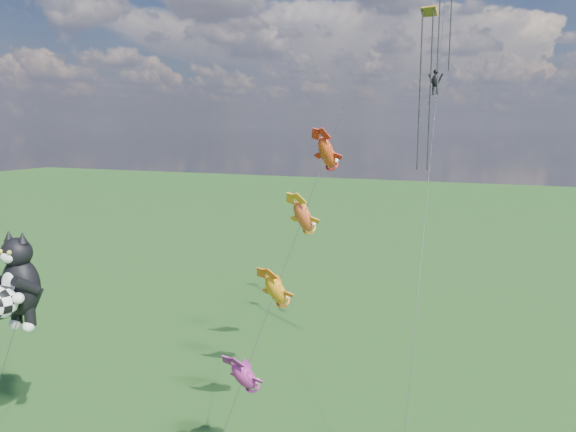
% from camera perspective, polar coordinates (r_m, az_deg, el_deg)
% --- Properties ---
extents(cat_kite_rig, '(2.26, 4.07, 11.00)m').
position_cam_1_polar(cat_kite_rig, '(29.65, -26.00, -6.27)').
color(cat_kite_rig, brown).
rests_on(cat_kite_rig, ground).
extents(fish_windsock_rig, '(1.79, 15.92, 17.13)m').
position_cam_1_polar(fish_windsock_rig, '(28.11, 0.18, -3.77)').
color(fish_windsock_rig, brown).
rests_on(fish_windsock_rig, ground).
extents(parafoil_rig, '(2.40, 17.48, 26.84)m').
position_cam_1_polar(parafoil_rig, '(33.94, 14.79, 15.02)').
color(parafoil_rig, brown).
rests_on(parafoil_rig, ground).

